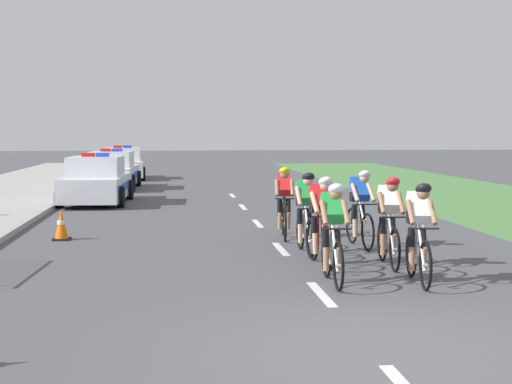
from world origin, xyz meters
TOP-DOWN VIEW (x-y plane):
  - ground_plane at (0.00, 0.00)m, footprint 160.00×160.00m
  - kerb_edge at (-5.60, 14.00)m, footprint 0.16×60.00m
  - lane_markings_centre at (0.00, 8.70)m, footprint 0.14×21.60m
  - cyclist_lead at (0.29, 3.34)m, footprint 0.42×1.72m
  - cyclist_second at (1.57, 3.24)m, footprint 0.45×1.72m
  - cyclist_third at (0.43, 4.89)m, footprint 0.44×1.72m
  - cyclist_fourth at (1.54, 4.66)m, footprint 0.44×1.72m
  - cyclist_fifth at (0.38, 6.13)m, footprint 0.42×1.72m
  - cyclist_sixth at (1.58, 6.78)m, footprint 0.44×1.72m
  - cyclist_seventh at (0.28, 8.13)m, footprint 0.45×1.72m
  - police_car_nearest at (-4.47, 16.32)m, footprint 2.14×4.47m
  - police_car_second at (-4.47, 22.28)m, footprint 2.11×4.46m
  - police_car_third at (-4.47, 28.44)m, footprint 2.24×4.52m
  - traffic_cone_far at (-4.39, 8.40)m, footprint 0.36×0.36m

SIDE VIEW (x-z plane):
  - ground_plane at x=0.00m, z-range 0.00..0.00m
  - lane_markings_centre at x=0.00m, z-range 0.00..0.01m
  - kerb_edge at x=-5.60m, z-range 0.00..0.13m
  - traffic_cone_far at x=-4.39m, z-range -0.01..0.63m
  - police_car_nearest at x=-4.47m, z-range -0.12..1.48m
  - police_car_second at x=-4.47m, z-range -0.12..1.48m
  - police_car_third at x=-4.47m, z-range -0.12..1.48m
  - cyclist_lead at x=0.29m, z-range 0.00..1.57m
  - cyclist_second at x=1.57m, z-range 0.00..1.57m
  - cyclist_third at x=0.43m, z-range 0.00..1.57m
  - cyclist_fourth at x=1.54m, z-range 0.00..1.57m
  - cyclist_fifth at x=0.38m, z-range 0.00..1.57m
  - cyclist_sixth at x=1.58m, z-range 0.00..1.57m
  - cyclist_seventh at x=0.28m, z-range 0.00..1.57m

